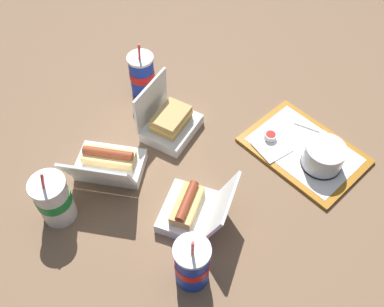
{
  "coord_description": "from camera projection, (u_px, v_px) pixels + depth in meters",
  "views": [
    {
      "loc": [
        0.48,
        -0.66,
        1.11
      ],
      "look_at": [
        0.01,
        -0.02,
        0.05
      ],
      "focal_mm": 40.0,
      "sensor_mm": 36.0,
      "label": 1
    }
  ],
  "objects": [
    {
      "name": "ground_plane",
      "position": [
        193.0,
        159.0,
        1.38
      ],
      "size": [
        3.2,
        3.2,
        0.0
      ],
      "primitive_type": "plane",
      "color": "brown"
    },
    {
      "name": "cake_container",
      "position": [
        323.0,
        157.0,
        1.32
      ],
      "size": [
        0.13,
        0.13,
        0.08
      ],
      "color": "black",
      "rests_on": "food_tray"
    },
    {
      "name": "plastic_fork",
      "position": [
        310.0,
        127.0,
        1.44
      ],
      "size": [
        0.11,
        0.03,
        0.0
      ],
      "primitive_type": "cube",
      "rotation": [
        0.0,
        0.0,
        0.17
      ],
      "color": "white",
      "rests_on": "food_tray"
    },
    {
      "name": "clamshell_sandwich_left",
      "position": [
        169.0,
        122.0,
        1.42
      ],
      "size": [
        0.17,
        0.2,
        0.19
      ],
      "color": "white",
      "rests_on": "ground_plane"
    },
    {
      "name": "clamshell_hotdog_center",
      "position": [
        109.0,
        164.0,
        1.32
      ],
      "size": [
        0.27,
        0.26,
        0.16
      ],
      "color": "white",
      "rests_on": "ground_plane"
    },
    {
      "name": "soda_cup_right",
      "position": [
        142.0,
        75.0,
        1.5
      ],
      "size": [
        0.09,
        0.09,
        0.22
      ],
      "color": "#1938B7",
      "rests_on": "ground_plane"
    },
    {
      "name": "napkin_stack",
      "position": [
        272.0,
        147.0,
        1.39
      ],
      "size": [
        0.13,
        0.13,
        0.0
      ],
      "primitive_type": "cube",
      "rotation": [
        0.0,
        0.0,
        -0.36
      ],
      "color": "white",
      "rests_on": "food_tray"
    },
    {
      "name": "ketchup_cup",
      "position": [
        270.0,
        136.0,
        1.4
      ],
      "size": [
        0.04,
        0.04,
        0.02
      ],
      "color": "white",
      "rests_on": "food_tray"
    },
    {
      "name": "soda_cup_corner",
      "position": [
        192.0,
        264.0,
        1.08
      ],
      "size": [
        0.09,
        0.09,
        0.23
      ],
      "color": "#1938B7",
      "rests_on": "ground_plane"
    },
    {
      "name": "food_tray",
      "position": [
        304.0,
        150.0,
        1.39
      ],
      "size": [
        0.41,
        0.32,
        0.01
      ],
      "color": "#A56619",
      "rests_on": "ground_plane"
    },
    {
      "name": "soda_cup_left",
      "position": [
        54.0,
        199.0,
        1.19
      ],
      "size": [
        0.1,
        0.1,
        0.22
      ],
      "color": "white",
      "rests_on": "ground_plane"
    },
    {
      "name": "clamshell_hotdog_front",
      "position": [
        191.0,
        209.0,
        1.22
      ],
      "size": [
        0.24,
        0.22,
        0.17
      ],
      "color": "white",
      "rests_on": "ground_plane"
    }
  ]
}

